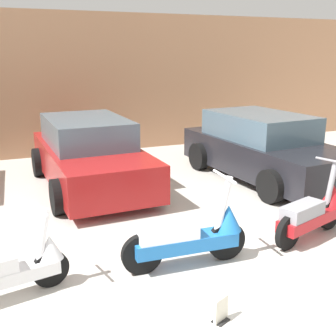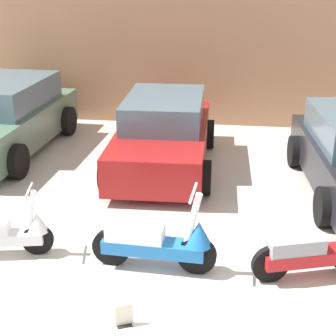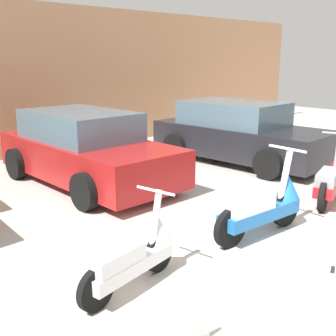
# 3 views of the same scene
# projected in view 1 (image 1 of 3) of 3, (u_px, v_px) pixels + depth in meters

# --- Properties ---
(ground_plane) EXTENTS (28.00, 28.00, 0.00)m
(ground_plane) POSITION_uv_depth(u_px,v_px,m) (247.00, 312.00, 4.29)
(ground_plane) COLOR beige
(wall_back) EXTENTS (19.60, 0.12, 3.53)m
(wall_back) POSITION_uv_depth(u_px,v_px,m) (85.00, 84.00, 10.67)
(wall_back) COLOR tan
(wall_back) RESTS_ON ground_plane
(scooter_front_left) EXTENTS (1.34, 0.56, 0.95)m
(scooter_front_left) POSITION_uv_depth(u_px,v_px,m) (12.00, 269.00, 4.46)
(scooter_front_left) COLOR black
(scooter_front_left) RESTS_ON ground_plane
(scooter_front_right) EXTENTS (1.61, 0.58, 1.12)m
(scooter_front_right) POSITION_uv_depth(u_px,v_px,m) (191.00, 235.00, 5.13)
(scooter_front_right) COLOR black
(scooter_front_right) RESTS_ON ground_plane
(scooter_front_center) EXTENTS (1.48, 0.74, 1.07)m
(scooter_front_center) POSITION_uv_depth(u_px,v_px,m) (314.00, 212.00, 5.93)
(scooter_front_center) COLOR black
(scooter_front_center) RESTS_ON ground_plane
(car_rear_center) EXTENTS (1.98, 3.95, 1.33)m
(car_rear_center) POSITION_uv_depth(u_px,v_px,m) (90.00, 155.00, 8.17)
(car_rear_center) COLOR maroon
(car_rear_center) RESTS_ON ground_plane
(car_rear_right) EXTENTS (2.14, 4.06, 1.34)m
(car_rear_right) POSITION_uv_depth(u_px,v_px,m) (263.00, 148.00, 8.72)
(car_rear_right) COLOR black
(car_rear_right) RESTS_ON ground_plane
(placard_near_right_scooter) EXTENTS (0.20, 0.18, 0.26)m
(placard_near_right_scooter) POSITION_uv_depth(u_px,v_px,m) (221.00, 311.00, 4.11)
(placard_near_right_scooter) COLOR black
(placard_near_right_scooter) RESTS_ON ground_plane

